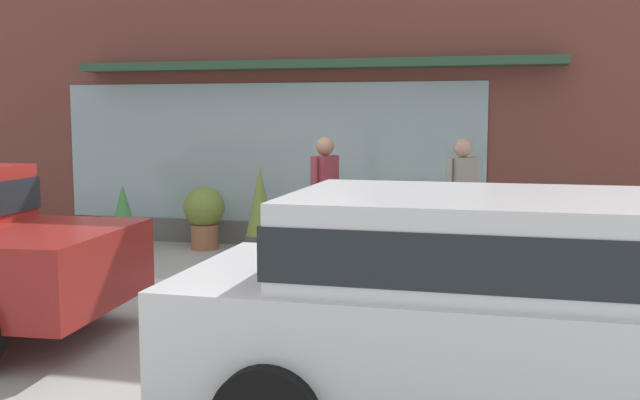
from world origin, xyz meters
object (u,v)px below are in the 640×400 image
(potted_plant_trailing_edge, at_px, (123,218))
(potted_plant_by_entrance, at_px, (1,212))
(fire_hydrant, at_px, (375,244))
(pedestrian_with_handbag, at_px, (324,194))
(potted_plant_near_hydrant, at_px, (204,213))
(potted_plant_doorstep, at_px, (390,224))
(parked_car_white, at_px, (495,298))
(pedestrian_passerby, at_px, (462,195))
(potted_plant_window_center, at_px, (260,213))
(potted_plant_low_front, at_px, (506,225))
(potted_plant_window_right, at_px, (627,231))

(potted_plant_trailing_edge, bearing_deg, potted_plant_by_entrance, 175.45)
(fire_hydrant, distance_m, pedestrian_with_handbag, 1.03)
(potted_plant_near_hydrant, xyz_separation_m, potted_plant_doorstep, (2.80, -0.19, -0.04))
(parked_car_white, height_order, potted_plant_near_hydrant, parked_car_white)
(pedestrian_passerby, xyz_separation_m, potted_plant_window_center, (-2.84, 0.71, -0.40))
(pedestrian_with_handbag, relative_size, potted_plant_trailing_edge, 1.77)
(pedestrian_passerby, relative_size, potted_plant_trailing_edge, 1.76)
(potted_plant_near_hydrant, bearing_deg, potted_plant_doorstep, -3.82)
(potted_plant_low_front, relative_size, potted_plant_trailing_edge, 1.12)
(potted_plant_doorstep, distance_m, potted_plant_window_center, 1.85)
(pedestrian_passerby, relative_size, potted_plant_window_center, 1.35)
(pedestrian_with_handbag, distance_m, potted_plant_low_front, 2.57)
(potted_plant_near_hydrant, xyz_separation_m, potted_plant_trailing_edge, (-1.16, -0.30, -0.07))
(pedestrian_with_handbag, bearing_deg, pedestrian_passerby, 121.49)
(pedestrian_with_handbag, relative_size, potted_plant_low_front, 1.58)
(potted_plant_window_center, xyz_separation_m, potted_plant_trailing_edge, (-2.11, -0.07, -0.14))
(fire_hydrant, bearing_deg, potted_plant_window_center, 142.28)
(pedestrian_passerby, distance_m, potted_plant_by_entrance, 7.25)
(pedestrian_passerby, bearing_deg, potted_plant_window_right, -20.15)
(fire_hydrant, height_order, potted_plant_trailing_edge, potted_plant_trailing_edge)
(fire_hydrant, height_order, potted_plant_near_hydrant, fire_hydrant)
(pedestrian_with_handbag, relative_size, potted_plant_by_entrance, 1.74)
(potted_plant_near_hydrant, relative_size, potted_plant_trailing_edge, 0.96)
(parked_car_white, relative_size, potted_plant_near_hydrant, 4.37)
(potted_plant_by_entrance, bearing_deg, potted_plant_low_front, 0.94)
(potted_plant_window_center, distance_m, potted_plant_trailing_edge, 2.11)
(potted_plant_doorstep, bearing_deg, pedestrian_passerby, -37.12)
(fire_hydrant, xyz_separation_m, potted_plant_doorstep, (-0.05, 1.50, 0.01))
(pedestrian_passerby, bearing_deg, potted_plant_by_entrance, 126.38)
(potted_plant_low_front, height_order, potted_plant_window_right, potted_plant_low_front)
(fire_hydrant, relative_size, potted_plant_low_front, 0.89)
(pedestrian_with_handbag, xyz_separation_m, potted_plant_trailing_edge, (-3.26, 0.87, -0.54))
(potted_plant_doorstep, relative_size, potted_plant_window_right, 1.06)
(pedestrian_passerby, height_order, potted_plant_by_entrance, pedestrian_passerby)
(parked_car_white, distance_m, potted_plant_near_hydrant, 6.96)
(fire_hydrant, xyz_separation_m, potted_plant_window_center, (-1.89, 1.46, 0.12))
(potted_plant_trailing_edge, bearing_deg, potted_plant_window_center, 2.00)
(parked_car_white, relative_size, potted_plant_window_right, 4.76)
(pedestrian_passerby, height_order, potted_plant_window_right, pedestrian_passerby)
(potted_plant_low_front, distance_m, potted_plant_window_right, 1.53)
(pedestrian_with_handbag, relative_size, potted_plant_window_center, 1.36)
(parked_car_white, bearing_deg, potted_plant_near_hydrant, 127.89)
(potted_plant_window_center, bearing_deg, potted_plant_trailing_edge, -178.00)
(parked_car_white, bearing_deg, potted_plant_window_center, 122.23)
(potted_plant_by_entrance, xyz_separation_m, potted_plant_doorstep, (6.18, -0.06, 0.03))
(pedestrian_passerby, distance_m, potted_plant_window_right, 2.39)
(potted_plant_window_right, bearing_deg, fire_hydrant, -149.17)
(pedestrian_passerby, bearing_deg, potted_plant_near_hydrant, 118.93)
(parked_car_white, bearing_deg, pedestrian_passerby, 95.88)
(potted_plant_trailing_edge, bearing_deg, potted_plant_doorstep, 1.67)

